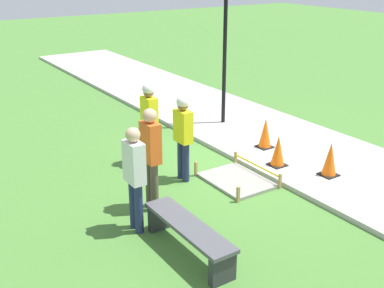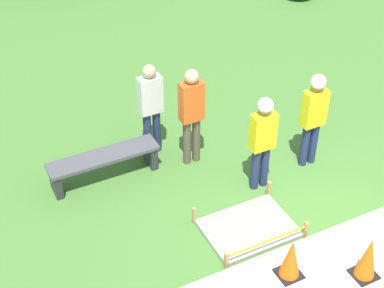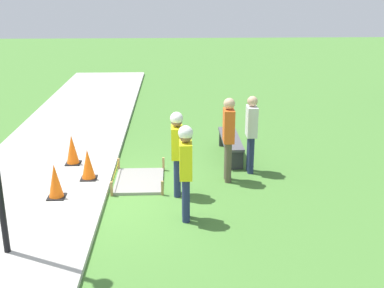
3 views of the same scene
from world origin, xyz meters
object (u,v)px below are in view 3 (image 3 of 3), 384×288
Objects in this scene: park_bench at (230,143)px; traffic_cone_sidewalk_edge at (55,181)px; traffic_cone_near_patch at (72,150)px; bystander_in_orange_shirt at (229,134)px; worker_supervisor at (177,147)px; traffic_cone_far_patch at (88,164)px; worker_assistant at (186,165)px; bystander_in_gray_shirt at (251,130)px.

traffic_cone_sidewalk_edge is at bearing -56.22° from park_bench.
traffic_cone_near_patch is 3.69m from bystander_in_orange_shirt.
worker_supervisor reaches higher than traffic_cone_sidewalk_edge.
traffic_cone_far_patch is 2.79m from worker_assistant.
traffic_cone_far_patch is 3.08m from bystander_in_orange_shirt.
bystander_in_gray_shirt reaches higher than traffic_cone_sidewalk_edge.
park_bench is at bearing 149.07° from worker_supervisor.
worker_assistant reaches higher than worker_supervisor.
traffic_cone_near_patch is 1.05× the size of traffic_cone_far_patch.
bystander_in_orange_shirt is at bearing 75.47° from traffic_cone_near_patch.
worker_assistant is (1.77, 2.05, 0.64)m from traffic_cone_far_patch.
bystander_in_orange_shirt is 1.04× the size of bystander_in_gray_shirt.
worker_supervisor is 1.31m from bystander_in_orange_shirt.
park_bench is 1.02× the size of bystander_in_orange_shirt.
traffic_cone_sidewalk_edge is 0.39× the size of worker_assistant.
park_bench is 1.06× the size of worker_assistant.
park_bench is at bearing 160.24° from worker_assistant.
bystander_in_gray_shirt is at bearing 131.21° from bystander_in_orange_shirt.
park_bench is 1.27m from bystander_in_gray_shirt.
worker_assistant is at bearing -19.76° from park_bench.
worker_assistant is at bearing 49.15° from traffic_cone_far_patch.
traffic_cone_far_patch is at bearing -81.71° from bystander_in_gray_shirt.
traffic_cone_far_patch is at bearing 152.92° from traffic_cone_sidewalk_edge.
bystander_in_gray_shirt is (1.03, 0.33, 0.66)m from park_bench.
traffic_cone_far_patch is 0.95× the size of traffic_cone_sidewalk_edge.
traffic_cone_near_patch is 3.81m from park_bench.
bystander_in_gray_shirt reaches higher than traffic_cone_near_patch.
traffic_cone_far_patch is 1.05m from traffic_cone_sidewalk_edge.
bystander_in_orange_shirt is at bearing -8.78° from park_bench.
worker_supervisor is at bearing 96.06° from traffic_cone_sidewalk_edge.
bystander_in_gray_shirt is at bearing 125.75° from worker_supervisor.
traffic_cone_near_patch and traffic_cone_sidewalk_edge have the same top height.
traffic_cone_near_patch is 0.40× the size of bystander_in_gray_shirt.
traffic_cone_far_patch is at bearing -89.56° from bystander_in_orange_shirt.
worker_supervisor is 2.06m from bystander_in_gray_shirt.
park_bench is (-1.56, 3.25, -0.07)m from traffic_cone_far_patch.
worker_assistant is (2.71, 2.57, 0.62)m from traffic_cone_near_patch.
traffic_cone_far_patch is 0.37× the size of worker_assistant.
traffic_cone_far_patch reaches higher than park_bench.
traffic_cone_near_patch is 1.00× the size of traffic_cone_sidewalk_edge.
traffic_cone_sidewalk_edge is 0.40× the size of bystander_in_gray_shirt.
worker_assistant is at bearing -33.66° from bystander_in_gray_shirt.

